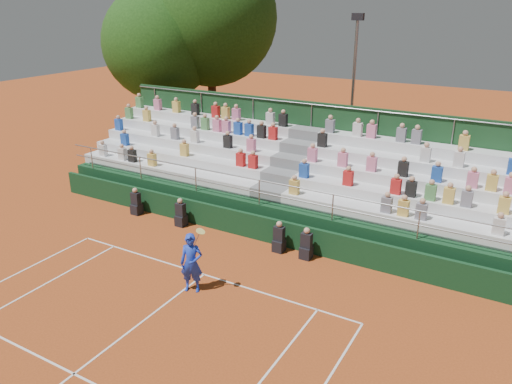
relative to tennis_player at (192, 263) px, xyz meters
The scene contains 8 objects.
ground 1.39m from the tennis_player, 104.72° to the left, with size 90.00×90.00×0.00m, color #A6461B.
courtside_wall 4.19m from the tennis_player, 93.46° to the left, with size 20.00×0.15×1.00m, color #0D3219.
line_officials 4.00m from the tennis_player, 110.99° to the left, with size 8.35×0.40×1.19m.
grandstand 7.40m from the tennis_player, 91.84° to the left, with size 20.00×5.20×4.40m.
tennis_player is the anchor object (origin of this frame).
tree_west 17.78m from the tennis_player, 132.23° to the left, with size 6.57×6.57×9.51m.
tree_east 18.83m from the tennis_player, 122.24° to the left, with size 7.98×7.98×11.62m.
floodlight_mast 15.05m from the tennis_player, 90.73° to the left, with size 0.60×0.25×8.00m.
Camera 1 is at (8.76, -11.78, 8.56)m, focal length 35.00 mm.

